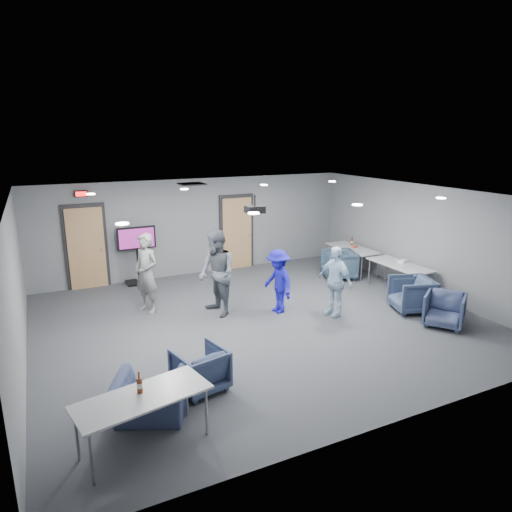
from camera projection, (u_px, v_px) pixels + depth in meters
name	position (u px, v px, depth m)	size (l,w,h in m)	color
floor	(260.00, 321.00, 9.76)	(9.00, 9.00, 0.00)	#383B40
ceiling	(260.00, 195.00, 9.07)	(9.00, 9.00, 0.00)	silver
wall_back	(197.00, 227.00, 12.89)	(9.00, 0.02, 2.70)	slate
wall_front	(396.00, 334.00, 5.94)	(9.00, 0.02, 2.70)	slate
wall_left	(16.00, 292.00, 7.52)	(0.02, 8.00, 2.70)	slate
wall_right	(422.00, 239.00, 11.31)	(0.02, 8.00, 2.70)	slate
door_left	(86.00, 248.00, 11.66)	(1.06, 0.17, 2.24)	black
door_right	(237.00, 233.00, 13.43)	(1.06, 0.17, 2.24)	black
exit_sign	(81.00, 194.00, 11.29)	(0.32, 0.08, 0.16)	black
hvac_diffuser	(192.00, 184.00, 11.30)	(0.60, 0.60, 0.03)	black
downlights	(260.00, 196.00, 9.07)	(6.18, 3.78, 0.02)	white
person_a	(146.00, 273.00, 10.10)	(0.65, 0.43, 1.79)	gray
person_b	(217.00, 273.00, 9.90)	(0.93, 0.72, 1.91)	#515761
person_c	(335.00, 281.00, 9.94)	(0.91, 0.38, 1.56)	#C5E4FE
person_d	(278.00, 281.00, 10.10)	(0.93, 0.54, 1.44)	#1C1AAC
chair_right_a	(339.00, 264.00, 12.61)	(0.84, 0.86, 0.78)	#314456
chair_right_b	(412.00, 294.00, 10.25)	(0.83, 0.86, 0.78)	#36445E
chair_right_c	(444.00, 310.00, 9.45)	(0.76, 0.78, 0.71)	#394363
chair_front_a	(200.00, 369.00, 7.08)	(0.73, 0.75, 0.68)	#3C4767
chair_front_b	(151.00, 397.00, 6.38)	(0.96, 0.84, 0.63)	#384162
table_right_a	(353.00, 249.00, 13.08)	(0.72, 1.72, 0.73)	#AAACAF
table_right_b	(400.00, 266.00, 11.42)	(0.73, 1.75, 0.73)	#AAACAF
table_front_left	(143.00, 399.00, 5.67)	(1.77, 1.02, 0.73)	#AAACAF
bottle_front	(140.00, 385.00, 5.70)	(0.08, 0.08, 0.29)	#602510
bottle_right	(352.00, 242.00, 13.37)	(0.07, 0.07, 0.27)	#602510
snack_box	(354.00, 247.00, 13.11)	(0.18, 0.12, 0.04)	#CB4D32
wrapper	(403.00, 261.00, 11.57)	(0.25, 0.17, 0.06)	silver
tv_stand	(137.00, 252.00, 12.05)	(1.00, 0.48, 1.54)	black
projector	(255.00, 209.00, 9.25)	(0.38, 0.36, 0.36)	black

